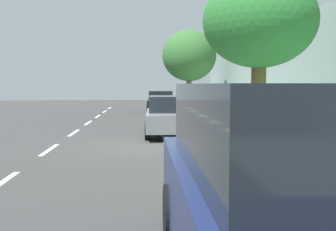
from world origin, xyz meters
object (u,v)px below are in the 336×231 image
at_px(street_tree_near_cyclist, 260,22).
at_px(street_tree_mid_block, 189,56).
at_px(bicycle_at_curb, 205,142).
at_px(parked_sedan_black_mid, 160,102).
at_px(parked_suv_dark_blue_nearest, 286,195).
at_px(cyclist_with_backpack, 216,121).
at_px(parked_sedan_grey_second, 169,116).

relative_size(street_tree_near_cyclist, street_tree_mid_block, 0.86).
bearing_deg(bicycle_at_curb, street_tree_near_cyclist, -8.58).
height_order(parked_sedan_black_mid, bicycle_at_curb, parked_sedan_black_mid).
bearing_deg(parked_sedan_black_mid, street_tree_near_cyclist, -82.79).
distance_m(parked_suv_dark_blue_nearest, cyclist_with_backpack, 7.33).
bearing_deg(parked_suv_dark_blue_nearest, street_tree_mid_block, 85.59).
bearing_deg(street_tree_near_cyclist, cyclist_with_backpack, -169.31).
bearing_deg(street_tree_near_cyclist, bicycle_at_curb, 171.42).
relative_size(parked_suv_dark_blue_nearest, street_tree_mid_block, 0.84).
distance_m(bicycle_at_curb, cyclist_with_backpack, 0.80).
height_order(bicycle_at_curb, street_tree_near_cyclist, street_tree_near_cyclist).
relative_size(parked_sedan_black_mid, cyclist_with_backpack, 2.72).
bearing_deg(cyclist_with_backpack, parked_sedan_grey_second, 101.12).
distance_m(parked_sedan_grey_second, cyclist_with_backpack, 4.98).
xyz_separation_m(parked_sedan_black_mid, street_tree_near_cyclist, (2.05, -16.21, 2.90)).
bearing_deg(street_tree_near_cyclist, parked_sedan_grey_second, 114.96).
height_order(parked_suv_dark_blue_nearest, parked_sedan_black_mid, parked_suv_dark_blue_nearest).
relative_size(parked_sedan_black_mid, bicycle_at_curb, 2.65).
xyz_separation_m(parked_suv_dark_blue_nearest, cyclist_with_backpack, (0.70, 7.29, -0.04)).
relative_size(parked_suv_dark_blue_nearest, parked_sedan_black_mid, 1.06).
bearing_deg(bicycle_at_curb, parked_sedan_black_mid, 92.21).
height_order(parked_sedan_grey_second, parked_sedan_black_mid, same).
relative_size(parked_sedan_black_mid, street_tree_mid_block, 0.80).
distance_m(parked_suv_dark_blue_nearest, street_tree_mid_block, 24.93).
distance_m(parked_suv_dark_blue_nearest, parked_sedan_black_mid, 23.73).
relative_size(parked_sedan_grey_second, bicycle_at_curb, 2.65).
height_order(parked_suv_dark_blue_nearest, street_tree_near_cyclist, street_tree_near_cyclist).
bearing_deg(parked_sedan_grey_second, parked_suv_dark_blue_nearest, -88.75).
bearing_deg(parked_suv_dark_blue_nearest, parked_sedan_grey_second, 91.25).
height_order(bicycle_at_curb, cyclist_with_backpack, cyclist_with_backpack).
bearing_deg(street_tree_mid_block, parked_sedan_black_mid, -155.01).
bearing_deg(street_tree_near_cyclist, parked_sedan_black_mid, 97.21).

